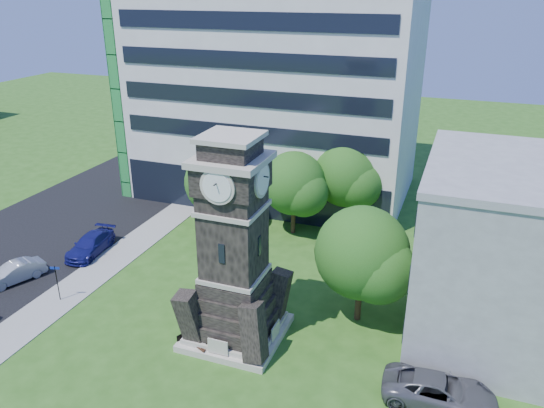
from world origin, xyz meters
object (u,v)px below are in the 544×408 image
at_px(car_street_mid, 14,273).
at_px(park_bench, 196,341).
at_px(car_street_north, 90,245).
at_px(clock_tower, 234,256).
at_px(street_sign, 57,279).
at_px(car_east_lot, 439,391).

distance_m(car_street_mid, park_bench, 15.49).
xyz_separation_m(car_street_north, park_bench, (13.10, -7.52, -0.18)).
xyz_separation_m(clock_tower, park_bench, (-1.66, -1.95, -4.75)).
bearing_deg(car_street_mid, park_bench, 14.75).
bearing_deg(park_bench, car_street_mid, -163.27).
xyz_separation_m(clock_tower, car_street_mid, (-17.00, 0.21, -4.60)).
distance_m(car_street_north, park_bench, 15.11).
bearing_deg(car_street_mid, car_street_north, 90.14).
bearing_deg(clock_tower, street_sign, -177.03).
bearing_deg(car_street_mid, car_east_lot, 19.17).
bearing_deg(clock_tower, car_east_lot, -7.81).
bearing_deg(car_east_lot, car_street_mid, 84.54).
bearing_deg(car_street_north, car_street_mid, -118.79).
relative_size(car_street_mid, car_street_north, 0.84).
bearing_deg(street_sign, car_street_mid, 153.19).
bearing_deg(car_street_north, clock_tower, -26.81).
height_order(car_street_mid, car_east_lot, car_east_lot).
bearing_deg(car_street_mid, clock_tower, 22.06).
height_order(clock_tower, street_sign, clock_tower).
bearing_deg(car_east_lot, clock_tower, 80.34).
xyz_separation_m(car_street_mid, park_bench, (15.34, -2.17, -0.15)).
bearing_deg(street_sign, park_bench, -23.22).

